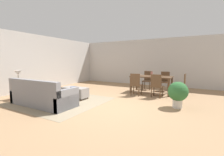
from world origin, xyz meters
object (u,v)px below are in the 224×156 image
dining_chair_head_east (182,84)px  side_table (19,88)px  dining_chair_far_left (148,79)px  dining_table (151,78)px  potted_plant (178,92)px  table_lamp (18,73)px  couch (42,96)px  vase_centerpiece (152,74)px  dining_chair_far_right (165,80)px  dining_chair_near_right (156,85)px  dining_chair_near_left (136,83)px  book_on_ottoman (74,87)px  ottoman_table (75,92)px

dining_chair_head_east → side_table: bearing=-146.1°
dining_chair_far_left → dining_chair_head_east: (1.67, -0.84, 0.00)m
dining_table → potted_plant: potted_plant is taller
table_lamp → potted_plant: table_lamp is taller
couch → table_lamp: table_lamp is taller
side_table → vase_centerpiece: bearing=41.1°
dining_chair_far_left → dining_chair_far_right: 0.84m
couch → dining_chair_far_left: bearing=64.2°
couch → dining_chair_near_right: dining_chair_near_right is taller
couch → vase_centerpiece: (2.58, 3.61, 0.57)m
dining_chair_head_east → dining_chair_near_left: bearing=-153.9°
dining_chair_far_right → book_on_ottoman: bearing=-129.1°
table_lamp → dining_chair_near_left: (3.58, 2.71, -0.45)m
dining_chair_far_left → book_on_ottoman: bearing=-119.2°
couch → dining_table: (2.56, 3.65, 0.38)m
side_table → dining_chair_head_east: dining_chair_head_east is taller
side_table → table_lamp: bearing=-166.0°
table_lamp → dining_chair_far_left: table_lamp is taller
dining_table → dining_chair_near_right: bearing=-62.2°
table_lamp → book_on_ottoman: table_lamp is taller
couch → dining_chair_near_left: size_ratio=2.47×
ottoman_table → potted_plant: potted_plant is taller
dining_chair_near_right → vase_centerpiece: vase_centerpiece is taller
couch → dining_chair_far_right: 5.38m
dining_chair_far_right → dining_chair_near_left: bearing=-117.1°
dining_chair_near_right → vase_centerpiece: size_ratio=4.64×
dining_chair_far_left → vase_centerpiece: vase_centerpiece is taller
dining_chair_near_left → book_on_ottoman: (-1.83, -1.64, -0.08)m
potted_plant → dining_chair_far_left: bearing=123.0°
couch → dining_chair_head_east: (3.82, 3.63, 0.23)m
couch → vase_centerpiece: bearing=54.4°
dining_chair_near_left → dining_chair_near_right: same height
table_lamp → book_on_ottoman: bearing=31.4°
dining_table → dining_chair_near_left: bearing=-116.1°
dining_chair_far_right → vase_centerpiece: (-0.41, -0.86, 0.34)m
vase_centerpiece → potted_plant: 2.22m
dining_chair_head_east → dining_chair_far_right: bearing=134.6°
couch → ottoman_table: size_ratio=2.22×
vase_centerpiece → ottoman_table: bearing=-134.2°
dining_chair_near_left → dining_chair_near_right: 0.84m
dining_table → dining_chair_near_right: size_ratio=1.90×
potted_plant → dining_chair_near_right: bearing=131.1°
dining_table → dining_chair_near_left: (-0.42, -0.85, -0.15)m
side_table → dining_chair_far_left: (3.59, 4.37, 0.08)m
ottoman_table → dining_table: bearing=46.6°
dining_chair_near_left → dining_chair_far_left: size_ratio=1.00×
side_table → dining_chair_far_right: (4.44, 4.37, 0.08)m
couch → side_table: couch is taller
side_table → dining_chair_near_right: dining_chair_near_right is taller
dining_chair_head_east → dining_chair_far_left: bearing=153.2°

